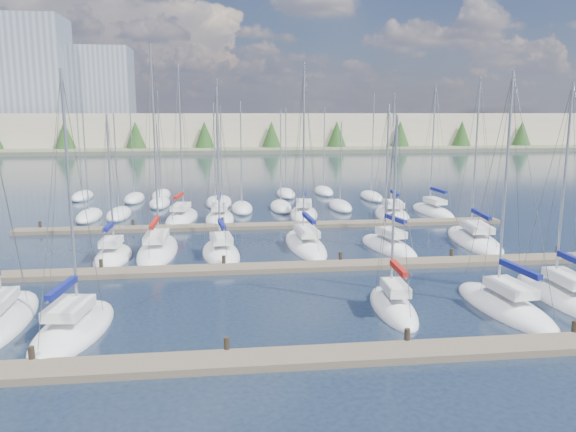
{
  "coord_description": "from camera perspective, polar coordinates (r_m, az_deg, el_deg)",
  "views": [
    {
      "loc": [
        -4.13,
        -19.87,
        10.32
      ],
      "look_at": [
        0.0,
        14.0,
        4.0
      ],
      "focal_mm": 35.0,
      "sensor_mm": 36.0,
      "label": 1
    }
  ],
  "objects": [
    {
      "name": "sailboat_l",
      "position": [
        43.75,
        10.16,
        -3.07
      ],
      "size": [
        3.9,
        7.93,
        11.7
      ],
      "rotation": [
        0.0,
        0.0,
        0.19
      ],
      "color": "white",
      "rests_on": "ground"
    },
    {
      "name": "dock_mid",
      "position": [
        37.53,
        -0.37,
        -5.23
      ],
      "size": [
        44.0,
        1.93,
        1.1
      ],
      "color": "#6B5E4C",
      "rests_on": "ground"
    },
    {
      "name": "sailboat_k",
      "position": [
        43.74,
        1.77,
        -2.91
      ],
      "size": [
        3.11,
        9.98,
        14.78
      ],
      "rotation": [
        0.0,
        0.0,
        0.04
      ],
      "color": "white",
      "rests_on": "ground"
    },
    {
      "name": "sailboat_j",
      "position": [
        41.44,
        -6.82,
        -3.74
      ],
      "size": [
        3.39,
        7.78,
        12.82
      ],
      "rotation": [
        0.0,
        0.0,
        0.1
      ],
      "color": "white",
      "rests_on": "ground"
    },
    {
      "name": "shoreline",
      "position": [
        169.91,
        -10.17,
        9.36
      ],
      "size": [
        400.0,
        60.0,
        38.0
      ],
      "color": "#666B51",
      "rests_on": "ground"
    },
    {
      "name": "sailboat_m",
      "position": [
        47.67,
        18.37,
        -2.34
      ],
      "size": [
        4.28,
        10.39,
        13.79
      ],
      "rotation": [
        0.0,
        0.0,
        -0.12
      ],
      "color": "white",
      "rests_on": "ground"
    },
    {
      "name": "ground",
      "position": [
        80.64,
        -3.96,
        3.12
      ],
      "size": [
        400.0,
        400.0,
        0.0
      ],
      "primitive_type": "plane",
      "color": "#1D293B",
      "rests_on": "ground"
    },
    {
      "name": "distant_boats",
      "position": [
        64.42,
        -7.06,
        1.46
      ],
      "size": [
        36.93,
        20.75,
        13.3
      ],
      "color": "#9EA0A5",
      "rests_on": "ground"
    },
    {
      "name": "sailboat_d",
      "position": [
        30.53,
        10.63,
        -9.06
      ],
      "size": [
        2.28,
        6.51,
        10.95
      ],
      "rotation": [
        0.0,
        0.0,
        -0.04
      ],
      "color": "white",
      "rests_on": "ground"
    },
    {
      "name": "dock_far",
      "position": [
        51.08,
        -2.17,
        -0.99
      ],
      "size": [
        44.0,
        1.93,
        1.1
      ],
      "color": "#6B5E4C",
      "rests_on": "ground"
    },
    {
      "name": "sailboat_n",
      "position": [
        55.67,
        -10.72,
        -0.17
      ],
      "size": [
        3.82,
        9.01,
        15.58
      ],
      "rotation": [
        0.0,
        0.0,
        -0.14
      ],
      "color": "white",
      "rests_on": "ground"
    },
    {
      "name": "sailboat_c",
      "position": [
        29.02,
        -20.93,
        -10.68
      ],
      "size": [
        3.89,
        8.07,
        13.02
      ],
      "rotation": [
        0.0,
        0.0,
        -0.13
      ],
      "color": "white",
      "rests_on": "ground"
    },
    {
      "name": "sailboat_q",
      "position": [
        57.48,
        10.51,
        0.15
      ],
      "size": [
        4.28,
        9.32,
        12.91
      ],
      "rotation": [
        0.0,
        0.0,
        -0.13
      ],
      "color": "white",
      "rests_on": "ground"
    },
    {
      "name": "dock_near",
      "position": [
        24.48,
        3.5,
        -14.07
      ],
      "size": [
        44.0,
        1.93,
        1.1
      ],
      "color": "#6B5E4C",
      "rests_on": "ground"
    },
    {
      "name": "sailboat_h",
      "position": [
        41.98,
        -17.36,
        -3.97
      ],
      "size": [
        2.58,
        6.36,
        10.97
      ],
      "rotation": [
        0.0,
        0.0,
        -0.03
      ],
      "color": "white",
      "rests_on": "ground"
    },
    {
      "name": "sailboat_f",
      "position": [
        35.2,
        26.04,
        -7.35
      ],
      "size": [
        2.69,
        8.91,
        12.67
      ],
      "rotation": [
        0.0,
        0.0,
        -0.02
      ],
      "color": "white",
      "rests_on": "ground"
    },
    {
      "name": "sailboat_r",
      "position": [
        60.26,
        14.49,
        0.48
      ],
      "size": [
        3.09,
        8.63,
        13.85
      ],
      "rotation": [
        0.0,
        0.0,
        0.07
      ],
      "color": "white",
      "rests_on": "ground"
    },
    {
      "name": "sailboat_e",
      "position": [
        32.22,
        21.14,
        -8.58
      ],
      "size": [
        3.46,
        8.45,
        13.12
      ],
      "rotation": [
        0.0,
        0.0,
        0.1
      ],
      "color": "white",
      "rests_on": "ground"
    },
    {
      "name": "sailboat_o",
      "position": [
        54.82,
        -6.94,
        -0.23
      ],
      "size": [
        2.93,
        7.63,
        14.22
      ],
      "rotation": [
        0.0,
        0.0,
        -0.02
      ],
      "color": "white",
      "rests_on": "ground"
    },
    {
      "name": "sailboat_i",
      "position": [
        43.06,
        -13.09,
        -3.39
      ],
      "size": [
        2.94,
        9.94,
        15.89
      ],
      "rotation": [
        0.0,
        0.0,
        -0.01
      ],
      "color": "white",
      "rests_on": "ground"
    },
    {
      "name": "sailboat_p",
      "position": [
        56.92,
        1.61,
        0.23
      ],
      "size": [
        3.92,
        8.63,
        14.07
      ],
      "rotation": [
        0.0,
        0.0,
        -0.14
      ],
      "color": "white",
      "rests_on": "ground"
    }
  ]
}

